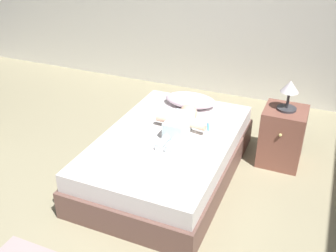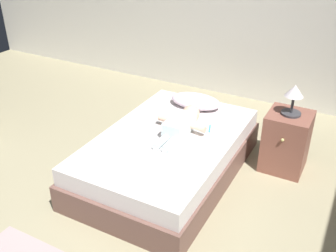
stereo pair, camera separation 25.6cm
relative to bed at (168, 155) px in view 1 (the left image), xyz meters
name	(u,v)px [view 1 (the left image)]	position (x,y,z in m)	size (l,w,h in m)	color
ground_plane	(88,238)	(-0.22, -0.98, -0.20)	(8.00, 8.00, 0.00)	gray
bed	(168,155)	(0.00, 0.00, 0.00)	(1.14, 1.81, 0.40)	brown
pillow	(190,100)	(-0.03, 0.66, 0.26)	(0.52, 0.31, 0.12)	silver
baby	(181,123)	(0.06, 0.14, 0.28)	(0.48, 0.68, 0.17)	white
toothbrush	(208,126)	(0.27, 0.30, 0.21)	(0.06, 0.14, 0.02)	#3A97D9
nightstand	(282,136)	(0.91, 0.60, 0.08)	(0.38, 0.41, 0.56)	brown
lamp	(289,91)	(0.91, 0.60, 0.55)	(0.17, 0.17, 0.28)	#333338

